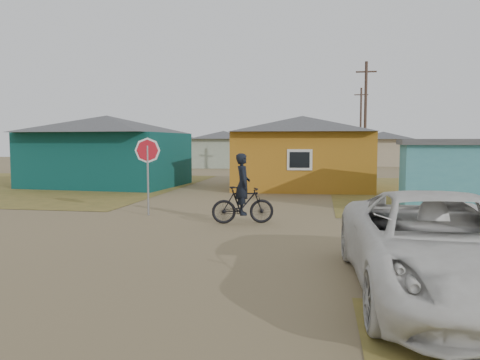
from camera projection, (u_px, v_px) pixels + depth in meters
The scene contains 12 objects.
ground at pixel (183, 239), 12.08m from camera, with size 120.00×120.00×0.00m, color olive.
grass_nw at pixel (16, 185), 27.21m from camera, with size 20.00×18.00×0.00m, color olive.
house_teal at pixel (107, 150), 26.61m from camera, with size 8.93×7.08×4.00m.
house_yellow at pixel (302, 151), 25.24m from camera, with size 7.72×6.76×3.90m.
house_pale_west at pixel (224, 148), 46.34m from camera, with size 7.04×6.15×3.60m.
house_beige_east at pixel (383, 148), 49.53m from camera, with size 6.95×6.05×3.60m.
house_pale_north at pixel (181, 148), 59.48m from camera, with size 6.28×5.81×3.40m.
utility_pole_near at pixel (365, 118), 32.25m from camera, with size 1.40×0.20×8.00m.
utility_pole_far at pixel (361, 126), 47.80m from camera, with size 1.40×0.20×8.00m.
stop_sign at pixel (148, 159), 15.80m from camera, with size 0.85×0.23×2.65m.
cyclist at pixel (243, 198), 14.30m from camera, with size 1.98×1.02×2.15m.
vehicle at pixel (441, 246), 7.49m from camera, with size 2.76×5.99×1.67m, color silver.
Camera 1 is at (3.47, -11.49, 2.50)m, focal length 35.00 mm.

